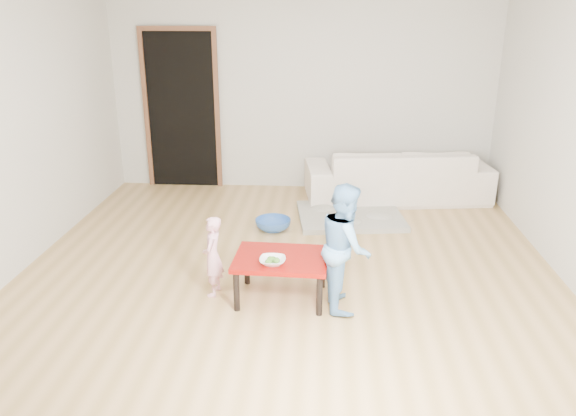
# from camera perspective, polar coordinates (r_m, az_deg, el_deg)

# --- Properties ---
(floor) EXTENTS (5.00, 5.00, 0.01)m
(floor) POSITION_cam_1_polar(r_m,az_deg,el_deg) (5.44, 0.14, -5.74)
(floor) COLOR #A88348
(floor) RESTS_ON ground
(back_wall) EXTENTS (5.00, 0.02, 2.60)m
(back_wall) POSITION_cam_1_polar(r_m,az_deg,el_deg) (7.47, 1.42, 11.78)
(back_wall) COLOR beige
(back_wall) RESTS_ON floor
(left_wall) EXTENTS (0.02, 5.00, 2.60)m
(left_wall) POSITION_cam_1_polar(r_m,az_deg,el_deg) (5.74, -25.83, 7.37)
(left_wall) COLOR beige
(left_wall) RESTS_ON floor
(doorway) EXTENTS (1.02, 0.08, 2.11)m
(doorway) POSITION_cam_1_polar(r_m,az_deg,el_deg) (7.73, -10.71, 9.65)
(doorway) COLOR brown
(doorway) RESTS_ON back_wall
(sofa) EXTENTS (2.37, 1.17, 0.67)m
(sofa) POSITION_cam_1_polar(r_m,az_deg,el_deg) (7.29, 10.98, 3.42)
(sofa) COLOR white
(sofa) RESTS_ON floor
(cushion) EXTENTS (0.55, 0.50, 0.13)m
(cushion) POSITION_cam_1_polar(r_m,az_deg,el_deg) (7.07, 7.21, 4.55)
(cushion) COLOR #D55117
(cushion) RESTS_ON sofa
(red_table) EXTENTS (0.80, 0.61, 0.39)m
(red_table) POSITION_cam_1_polar(r_m,az_deg,el_deg) (4.76, -0.70, -7.09)
(red_table) COLOR maroon
(red_table) RESTS_ON floor
(bowl) EXTENTS (0.21, 0.21, 0.05)m
(bowl) POSITION_cam_1_polar(r_m,az_deg,el_deg) (4.54, -1.58, -5.41)
(bowl) COLOR white
(bowl) RESTS_ON red_table
(broccoli) EXTENTS (0.12, 0.12, 0.06)m
(broccoli) POSITION_cam_1_polar(r_m,az_deg,el_deg) (4.54, -1.58, -5.38)
(broccoli) COLOR #2D5919
(broccoli) RESTS_ON red_table
(child_pink) EXTENTS (0.18, 0.27, 0.71)m
(child_pink) POSITION_cam_1_polar(r_m,az_deg,el_deg) (4.80, -7.66, -4.88)
(child_pink) COLOR #E6698B
(child_pink) RESTS_ON floor
(child_blue) EXTENTS (0.44, 0.55, 1.05)m
(child_blue) POSITION_cam_1_polar(r_m,az_deg,el_deg) (4.54, 5.85, -3.91)
(child_blue) COLOR #66AAEC
(child_blue) RESTS_ON floor
(basin) EXTENTS (0.39, 0.39, 0.12)m
(basin) POSITION_cam_1_polar(r_m,az_deg,el_deg) (6.23, -1.53, -1.68)
(basin) COLOR #2C5AA9
(basin) RESTS_ON floor
(blanket) EXTENTS (1.30, 1.13, 0.06)m
(blanket) POSITION_cam_1_polar(r_m,az_deg,el_deg) (6.61, 6.32, -0.80)
(blanket) COLOR #A59F91
(blanket) RESTS_ON floor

